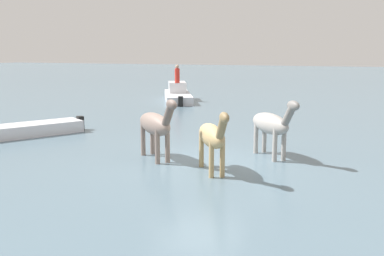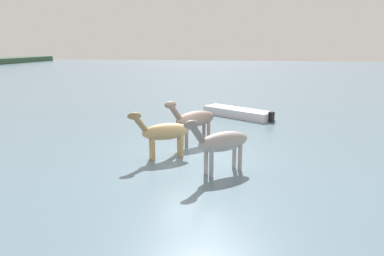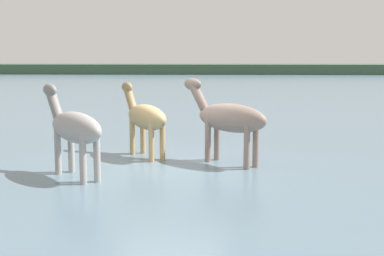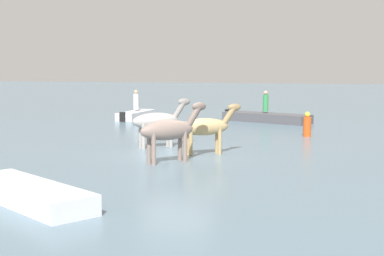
# 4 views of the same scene
# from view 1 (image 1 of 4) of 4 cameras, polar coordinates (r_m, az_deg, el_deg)

# --- Properties ---
(ground_plane) EXTENTS (168.96, 168.96, 0.00)m
(ground_plane) POSITION_cam_1_polar(r_m,az_deg,el_deg) (13.00, 1.02, -4.56)
(ground_plane) COLOR slate
(horse_chestnut_trailing) EXTENTS (1.61, 2.20, 1.85)m
(horse_chestnut_trailing) POSITION_cam_1_polar(r_m,az_deg,el_deg) (11.67, 2.75, -1.15)
(horse_chestnut_trailing) COLOR tan
(horse_chestnut_trailing) RESTS_ON ground_plane
(horse_lead) EXTENTS (2.16, 2.03, 2.00)m
(horse_lead) POSITION_cam_1_polar(r_m,az_deg,el_deg) (13.11, -4.88, 0.46)
(horse_lead) COLOR gray
(horse_lead) RESTS_ON ground_plane
(horse_rear_stallion) EXTENTS (1.93, 2.13, 1.94)m
(horse_rear_stallion) POSITION_cam_1_polar(r_m,az_deg,el_deg) (13.55, 10.59, 0.50)
(horse_rear_stallion) COLOR #9E9993
(horse_rear_stallion) RESTS_ON ground_plane
(boat_motor_center) EXTENTS (3.93, 5.89, 1.37)m
(boat_motor_center) POSITION_cam_1_polar(r_m,az_deg,el_deg) (28.78, -1.93, 4.33)
(boat_motor_center) COLOR silver
(boat_motor_center) RESTS_ON ground_plane
(boat_dinghy_port) EXTENTS (3.37, 4.32, 0.73)m
(boat_dinghy_port) POSITION_cam_1_polar(r_m,az_deg,el_deg) (18.10, -21.28, -0.47)
(boat_dinghy_port) COLOR silver
(boat_dinghy_port) RESTS_ON ground_plane
(person_helmsman_aft) EXTENTS (0.32, 0.32, 1.19)m
(person_helmsman_aft) POSITION_cam_1_polar(r_m,az_deg,el_deg) (28.31, -1.99, 7.16)
(person_helmsman_aft) COLOR red
(person_helmsman_aft) RESTS_ON boat_motor_center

